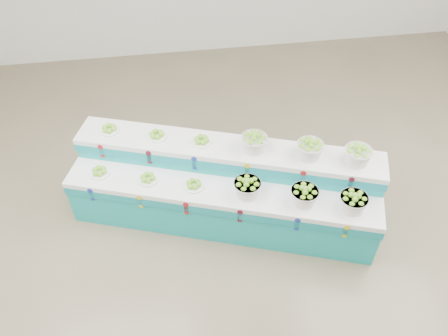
{
  "coord_description": "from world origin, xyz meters",
  "views": [
    {
      "loc": [
        -1.18,
        -3.4,
        4.78
      ],
      "look_at": [
        -0.57,
        0.59,
        0.87
      ],
      "focal_mm": 36.6,
      "sensor_mm": 36.0,
      "label": 1
    }
  ],
  "objects_px": {
    "plate_upper_mid": "(157,134)",
    "basket_upper_right": "(358,155)",
    "display_stand": "(224,188)",
    "basket_lower_left": "(247,187)"
  },
  "relations": [
    {
      "from": "display_stand",
      "to": "basket_lower_left",
      "type": "xyz_separation_m",
      "value": [
        0.23,
        -0.34,
        0.33
      ]
    },
    {
      "from": "basket_lower_left",
      "to": "plate_upper_mid",
      "type": "xyz_separation_m",
      "value": [
        -1.01,
        0.87,
        0.23
      ]
    },
    {
      "from": "basket_lower_left",
      "to": "basket_upper_right",
      "type": "distance_m",
      "value": 1.36
    },
    {
      "from": "plate_upper_mid",
      "to": "basket_upper_right",
      "type": "height_order",
      "value": "basket_upper_right"
    },
    {
      "from": "basket_upper_right",
      "to": "display_stand",
      "type": "bearing_deg",
      "value": 169.5
    },
    {
      "from": "display_stand",
      "to": "plate_upper_mid",
      "type": "relative_size",
      "value": 15.52
    },
    {
      "from": "basket_upper_right",
      "to": "basket_lower_left",
      "type": "bearing_deg",
      "value": -177.92
    },
    {
      "from": "plate_upper_mid",
      "to": "basket_upper_right",
      "type": "xyz_separation_m",
      "value": [
        2.34,
        -0.82,
        0.07
      ]
    },
    {
      "from": "basket_lower_left",
      "to": "plate_upper_mid",
      "type": "height_order",
      "value": "plate_upper_mid"
    },
    {
      "from": "display_stand",
      "to": "plate_upper_mid",
      "type": "distance_m",
      "value": 1.1
    }
  ]
}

